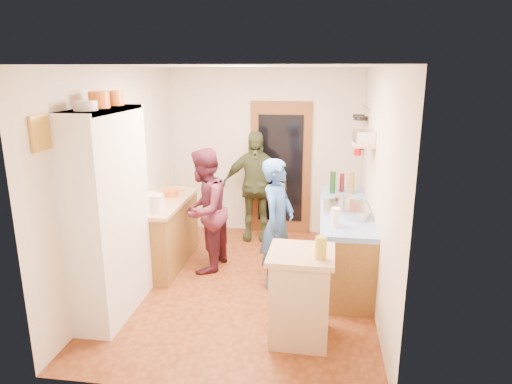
% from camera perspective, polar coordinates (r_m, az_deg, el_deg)
% --- Properties ---
extents(floor, '(3.00, 4.00, 0.02)m').
position_cam_1_polar(floor, '(5.76, -1.36, -11.51)').
color(floor, brown).
rests_on(floor, ground).
extents(ceiling, '(3.00, 4.00, 0.02)m').
position_cam_1_polar(ceiling, '(5.15, -1.55, 15.54)').
color(ceiling, silver).
rests_on(ceiling, ground).
extents(wall_back, '(3.00, 0.02, 2.60)m').
position_cam_1_polar(wall_back, '(7.25, 1.16, 5.01)').
color(wall_back, beige).
rests_on(wall_back, ground).
extents(wall_front, '(3.00, 0.02, 2.60)m').
position_cam_1_polar(wall_front, '(3.43, -6.99, -6.72)').
color(wall_front, beige).
rests_on(wall_front, ground).
extents(wall_left, '(0.02, 4.00, 2.60)m').
position_cam_1_polar(wall_left, '(5.75, -16.48, 1.70)').
color(wall_left, beige).
rests_on(wall_left, ground).
extents(wall_right, '(0.02, 4.00, 2.60)m').
position_cam_1_polar(wall_right, '(5.28, 14.94, 0.66)').
color(wall_right, beige).
rests_on(wall_right, ground).
extents(door_frame, '(0.95, 0.06, 2.10)m').
position_cam_1_polar(door_frame, '(7.24, 3.08, 2.95)').
color(door_frame, brown).
rests_on(door_frame, ground).
extents(door_glass, '(0.70, 0.02, 1.70)m').
position_cam_1_polar(door_glass, '(7.20, 3.05, 2.89)').
color(door_glass, black).
rests_on(door_glass, door_frame).
extents(hutch_body, '(0.40, 1.20, 2.20)m').
position_cam_1_polar(hutch_body, '(5.01, -17.83, -2.70)').
color(hutch_body, white).
rests_on(hutch_body, ground).
extents(hutch_top_shelf, '(0.40, 1.14, 0.04)m').
position_cam_1_polar(hutch_top_shelf, '(4.81, -18.87, 9.66)').
color(hutch_top_shelf, white).
rests_on(hutch_top_shelf, hutch_body).
extents(plate_stack, '(0.22, 0.22, 0.09)m').
position_cam_1_polar(plate_stack, '(4.55, -20.55, 10.08)').
color(plate_stack, white).
rests_on(plate_stack, hutch_top_shelf).
extents(orange_pot_a, '(0.20, 0.20, 0.16)m').
position_cam_1_polar(orange_pot_a, '(4.79, -19.03, 10.84)').
color(orange_pot_a, orange).
rests_on(orange_pot_a, hutch_top_shelf).
extents(orange_pot_b, '(0.17, 0.17, 0.15)m').
position_cam_1_polar(orange_pot_b, '(5.12, -17.20, 11.16)').
color(orange_pot_b, orange).
rests_on(orange_pot_b, hutch_top_shelf).
extents(left_counter_base, '(0.60, 1.40, 0.85)m').
position_cam_1_polar(left_counter_base, '(6.28, -11.63, -5.21)').
color(left_counter_base, olive).
rests_on(left_counter_base, ground).
extents(left_counter_top, '(0.64, 1.44, 0.05)m').
position_cam_1_polar(left_counter_top, '(6.14, -11.85, -1.26)').
color(left_counter_top, tan).
rests_on(left_counter_top, left_counter_base).
extents(toaster, '(0.28, 0.19, 0.20)m').
position_cam_1_polar(toaster, '(5.69, -12.92, -1.30)').
color(toaster, white).
rests_on(toaster, left_counter_top).
extents(kettle, '(0.17, 0.17, 0.16)m').
position_cam_1_polar(kettle, '(5.97, -12.91, -0.74)').
color(kettle, white).
rests_on(kettle, left_counter_top).
extents(orange_bowl, '(0.20, 0.20, 0.09)m').
position_cam_1_polar(orange_bowl, '(6.28, -10.55, -0.15)').
color(orange_bowl, orange).
rests_on(orange_bowl, left_counter_top).
extents(chopping_board, '(0.35, 0.29, 0.02)m').
position_cam_1_polar(chopping_board, '(6.63, -10.09, 0.39)').
color(chopping_board, tan).
rests_on(chopping_board, left_counter_top).
extents(right_counter_base, '(0.60, 2.20, 0.84)m').
position_cam_1_polar(right_counter_base, '(5.99, 10.88, -6.22)').
color(right_counter_base, olive).
rests_on(right_counter_base, ground).
extents(right_counter_top, '(0.62, 2.22, 0.06)m').
position_cam_1_polar(right_counter_top, '(5.84, 11.09, -2.10)').
color(right_counter_top, '#0A44B5').
rests_on(right_counter_top, right_counter_base).
extents(hob, '(0.55, 0.58, 0.04)m').
position_cam_1_polar(hob, '(5.77, 11.15, -1.82)').
color(hob, silver).
rests_on(hob, right_counter_top).
extents(pot_on_hob, '(0.18, 0.18, 0.12)m').
position_cam_1_polar(pot_on_hob, '(5.70, 10.71, -1.15)').
color(pot_on_hob, silver).
rests_on(pot_on_hob, hob).
extents(bottle_a, '(0.09, 0.09, 0.30)m').
position_cam_1_polar(bottle_a, '(6.41, 9.57, 1.18)').
color(bottle_a, '#143F14').
rests_on(bottle_a, right_counter_top).
extents(bottle_b, '(0.08, 0.08, 0.26)m').
position_cam_1_polar(bottle_b, '(6.52, 10.68, 1.17)').
color(bottle_b, '#591419').
rests_on(bottle_b, right_counter_top).
extents(bottle_c, '(0.08, 0.08, 0.29)m').
position_cam_1_polar(bottle_c, '(6.44, 11.87, 1.08)').
color(bottle_c, olive).
rests_on(bottle_c, right_counter_top).
extents(paper_towel, '(0.12, 0.12, 0.21)m').
position_cam_1_polar(paper_towel, '(5.05, 9.89, -3.16)').
color(paper_towel, white).
rests_on(paper_towel, right_counter_top).
extents(mixing_bowl, '(0.33, 0.33, 0.11)m').
position_cam_1_polar(mixing_bowl, '(5.38, 12.44, -2.75)').
color(mixing_bowl, silver).
rests_on(mixing_bowl, right_counter_top).
extents(island_base, '(0.56, 0.56, 0.86)m').
position_cam_1_polar(island_base, '(4.54, 5.55, -13.07)').
color(island_base, tan).
rests_on(island_base, ground).
extents(island_top, '(0.64, 0.64, 0.05)m').
position_cam_1_polar(island_top, '(4.35, 5.71, -7.77)').
color(island_top, tan).
rests_on(island_top, island_base).
extents(cutting_board, '(0.36, 0.29, 0.02)m').
position_cam_1_polar(cutting_board, '(4.39, 5.10, -7.37)').
color(cutting_board, white).
rests_on(cutting_board, island_top).
extents(oil_jar, '(0.11, 0.11, 0.21)m').
position_cam_1_polar(oil_jar, '(4.18, 8.11, -6.90)').
color(oil_jar, '#AD9E2D').
rests_on(oil_jar, island_top).
extents(pan_rail, '(0.02, 0.65, 0.02)m').
position_cam_1_polar(pan_rail, '(6.65, 13.46, 10.21)').
color(pan_rail, silver).
rests_on(pan_rail, wall_right).
extents(pan_hang_a, '(0.18, 0.18, 0.05)m').
position_cam_1_polar(pan_hang_a, '(6.49, 12.99, 8.97)').
color(pan_hang_a, black).
rests_on(pan_hang_a, pan_rail).
extents(pan_hang_b, '(0.16, 0.16, 0.05)m').
position_cam_1_polar(pan_hang_b, '(6.69, 12.84, 8.97)').
color(pan_hang_b, black).
rests_on(pan_hang_b, pan_rail).
extents(pan_hang_c, '(0.17, 0.17, 0.05)m').
position_cam_1_polar(pan_hang_c, '(6.89, 12.72, 9.23)').
color(pan_hang_c, black).
rests_on(pan_hang_c, pan_rail).
extents(wall_shelf, '(0.26, 0.42, 0.03)m').
position_cam_1_polar(wall_shelf, '(5.62, 13.28, 5.80)').
color(wall_shelf, tan).
rests_on(wall_shelf, wall_right).
extents(radio, '(0.25, 0.32, 0.15)m').
position_cam_1_polar(radio, '(5.61, 13.34, 6.71)').
color(radio, silver).
rests_on(radio, wall_shelf).
extents(ext_bracket, '(0.06, 0.10, 0.04)m').
position_cam_1_polar(ext_bracket, '(6.90, 13.11, 5.36)').
color(ext_bracket, black).
rests_on(ext_bracket, wall_right).
extents(fire_extinguisher, '(0.11, 0.11, 0.32)m').
position_cam_1_polar(fire_extinguisher, '(6.89, 12.64, 5.79)').
color(fire_extinguisher, red).
rests_on(fire_extinguisher, wall_right).
extents(picture_frame, '(0.03, 0.25, 0.30)m').
position_cam_1_polar(picture_frame, '(4.26, -25.39, 6.67)').
color(picture_frame, gold).
rests_on(picture_frame, wall_left).
extents(person_hob, '(0.52, 0.65, 1.57)m').
position_cam_1_polar(person_hob, '(5.44, 2.90, -4.05)').
color(person_hob, '#325DA4').
rests_on(person_hob, ground).
extents(person_left, '(0.73, 0.87, 1.62)m').
position_cam_1_polar(person_left, '(5.94, -6.06, -2.24)').
color(person_left, '#4C1C2B').
rests_on(person_left, ground).
extents(person_back, '(1.02, 0.48, 1.69)m').
position_cam_1_polar(person_back, '(6.97, -0.06, 0.77)').
color(person_back, '#374125').
rests_on(person_back, ground).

